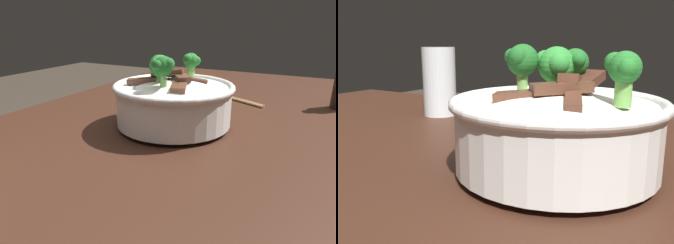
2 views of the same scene
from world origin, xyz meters
TOP-DOWN VIEW (x-y plane):
  - rice_bowl at (-0.04, -0.06)m, footprint 0.24×0.24m
  - drinking_glass at (0.30, -0.25)m, footprint 0.07×0.07m

SIDE VIEW (x-z plane):
  - rice_bowl at x=-0.04m, z-range 0.80..0.95m
  - drinking_glass at x=0.30m, z-range 0.80..0.94m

